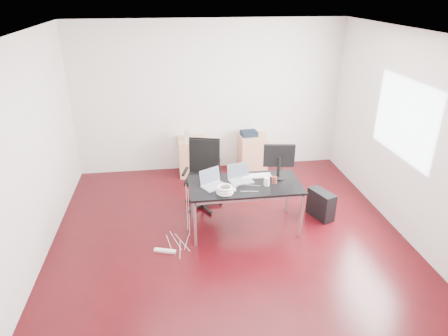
{
  "coord_description": "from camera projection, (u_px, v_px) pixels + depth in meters",
  "views": [
    {
      "loc": [
        -0.74,
        -4.75,
        3.31
      ],
      "look_at": [
        0.0,
        0.55,
        0.85
      ],
      "focal_mm": 32.0,
      "sensor_mm": 36.0,
      "label": 1
    }
  ],
  "objects": [
    {
      "name": "filing_cabinet_right",
      "position": [
        253.0,
        153.0,
        7.71
      ],
      "size": [
        0.5,
        0.5,
        0.7
      ],
      "primitive_type": "cube",
      "color": "tan",
      "rests_on": "ground"
    },
    {
      "name": "filing_cabinet_left",
      "position": [
        192.0,
        156.0,
        7.56
      ],
      "size": [
        0.5,
        0.5,
        0.7
      ],
      "primitive_type": "cube",
      "color": "tan",
      "rests_on": "ground"
    },
    {
      "name": "pc_tower",
      "position": [
        321.0,
        204.0,
        6.17
      ],
      "size": [
        0.35,
        0.49,
        0.44
      ],
      "primitive_type": "cube",
      "rotation": [
        0.0,
        0.0,
        0.38
      ],
      "color": "black",
      "rests_on": "ground"
    },
    {
      "name": "speaker",
      "position": [
        187.0,
        136.0,
        7.33
      ],
      "size": [
        0.09,
        0.08,
        0.18
      ],
      "primitive_type": "cube",
      "rotation": [
        0.0,
        0.0,
        0.04
      ],
      "color": "#9E9E9E",
      "rests_on": "filing_cabinet_left"
    },
    {
      "name": "office_chair",
      "position": [
        203.0,
        171.0,
        6.37
      ],
      "size": [
        0.59,
        0.61,
        1.08
      ],
      "rotation": [
        0.0,
        0.0,
        -0.28
      ],
      "color": "black",
      "rests_on": "ground"
    },
    {
      "name": "cup_white",
      "position": [
        267.0,
        181.0,
        5.62
      ],
      "size": [
        0.1,
        0.1,
        0.12
      ],
      "primitive_type": "cylinder",
      "rotation": [
        0.0,
        0.0,
        0.23
      ],
      "color": "white",
      "rests_on": "desk"
    },
    {
      "name": "power_strip",
      "position": [
        165.0,
        251.0,
        5.43
      ],
      "size": [
        0.3,
        0.15,
        0.04
      ],
      "primitive_type": "cube",
      "rotation": [
        0.0,
        0.0,
        -0.31
      ],
      "color": "white",
      "rests_on": "ground"
    },
    {
      "name": "laptop_left",
      "position": [
        213.0,
        182.0,
        5.6
      ],
      "size": [
        0.41,
        0.38,
        0.23
      ],
      "rotation": [
        0.0,
        0.0,
        0.51
      ],
      "color": "silver",
      "rests_on": "desk"
    },
    {
      "name": "navy_garment",
      "position": [
        249.0,
        133.0,
        7.57
      ],
      "size": [
        0.32,
        0.27,
        0.09
      ],
      "primitive_type": "cube",
      "rotation": [
        0.0,
        0.0,
        0.1
      ],
      "color": "black",
      "rests_on": "filing_cabinet_right"
    },
    {
      "name": "room_shell",
      "position": [
        233.0,
        147.0,
        5.17
      ],
      "size": [
        5.0,
        5.0,
        5.0
      ],
      "color": "#32050A",
      "rests_on": "ground"
    },
    {
      "name": "monitor",
      "position": [
        279.0,
        159.0,
        5.77
      ],
      "size": [
        0.45,
        0.26,
        0.51
      ],
      "rotation": [
        0.0,
        0.0,
        -0.15
      ],
      "color": "black",
      "rests_on": "desk"
    },
    {
      "name": "cup_brown",
      "position": [
        274.0,
        180.0,
        5.68
      ],
      "size": [
        0.09,
        0.09,
        0.1
      ],
      "primitive_type": "cylinder",
      "rotation": [
        0.0,
        0.0,
        0.25
      ],
      "color": "#5C271F",
      "rests_on": "desk"
    },
    {
      "name": "power_adapter",
      "position": [
        233.0,
        190.0,
        5.49
      ],
      "size": [
        0.07,
        0.07,
        0.03
      ],
      "primitive_type": "cube",
      "rotation": [
        0.0,
        0.0,
        0.06
      ],
      "color": "white",
      "rests_on": "desk"
    },
    {
      "name": "laptop_right",
      "position": [
        240.0,
        177.0,
        5.76
      ],
      "size": [
        0.38,
        0.32,
        0.23
      ],
      "rotation": [
        0.0,
        0.0,
        0.22
      ],
      "color": "silver",
      "rests_on": "desk"
    },
    {
      "name": "keyboard",
      "position": [
        256.0,
        176.0,
        5.9
      ],
      "size": [
        0.44,
        0.14,
        0.02
      ],
      "primitive_type": "cube",
      "rotation": [
        0.0,
        0.0,
        0.0
      ],
      "color": "white",
      "rests_on": "desk"
    },
    {
      "name": "desk",
      "position": [
        245.0,
        187.0,
        5.7
      ],
      "size": [
        1.6,
        0.8,
        0.73
      ],
      "color": "black",
      "rests_on": "ground"
    },
    {
      "name": "wastebasket",
      "position": [
        214.0,
        165.0,
        7.72
      ],
      "size": [
        0.24,
        0.24,
        0.28
      ],
      "primitive_type": "cylinder",
      "rotation": [
        0.0,
        0.0,
        -0.0
      ],
      "color": "black",
      "rests_on": "ground"
    },
    {
      "name": "cable_coil",
      "position": [
        225.0,
        190.0,
        5.4
      ],
      "size": [
        0.24,
        0.24,
        0.11
      ],
      "rotation": [
        0.0,
        0.0,
        -0.08
      ],
      "color": "white",
      "rests_on": "desk"
    }
  ]
}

